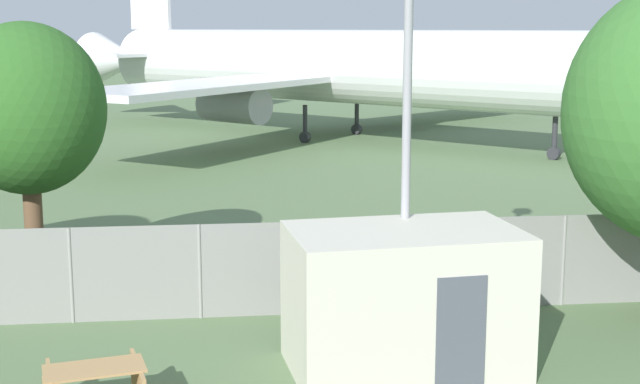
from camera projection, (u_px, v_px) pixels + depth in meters
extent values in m
cylinder|color=gray|center=(71.00, 275.00, 17.70)|extent=(0.07, 0.07, 1.95)
cylinder|color=gray|center=(200.00, 271.00, 17.98)|extent=(0.07, 0.07, 1.95)
cylinder|color=gray|center=(325.00, 268.00, 18.27)|extent=(0.07, 0.07, 1.95)
cylinder|color=gray|center=(446.00, 264.00, 18.55)|extent=(0.07, 0.07, 1.95)
cylinder|color=gray|center=(563.00, 260.00, 18.84)|extent=(0.07, 0.07, 1.95)
cube|color=gray|center=(200.00, 271.00, 17.98)|extent=(56.00, 0.01, 1.95)
cylinder|color=white|center=(358.00, 67.00, 45.68)|extent=(26.34, 26.07, 3.77)
cone|color=white|center=(118.00, 59.00, 57.20)|extent=(5.73, 5.72, 3.39)
cube|color=white|center=(425.00, 70.00, 54.05)|extent=(14.74, 12.80, 0.30)
cylinder|color=#939399|center=(400.00, 89.00, 52.70)|extent=(3.60, 3.59, 1.70)
cube|color=white|center=(204.00, 86.00, 39.54)|extent=(12.68, 14.81, 0.30)
cylinder|color=#939399|center=(234.00, 105.00, 41.66)|extent=(3.60, 3.59, 1.70)
cube|color=white|center=(154.00, 54.00, 55.02)|extent=(7.97, 8.01, 0.20)
cylinder|color=#2D2D33|center=(555.00, 138.00, 39.64)|extent=(0.24, 0.24, 1.93)
cylinder|color=#2D2D33|center=(554.00, 153.00, 39.76)|extent=(0.61, 0.61, 0.56)
cylinder|color=#2D2D33|center=(357.00, 117.00, 48.96)|extent=(0.24, 0.24, 1.93)
cylinder|color=#2D2D33|center=(357.00, 129.00, 49.08)|extent=(0.61, 0.61, 0.56)
cylinder|color=#2D2D33|center=(305.00, 124.00, 45.46)|extent=(0.24, 0.24, 1.93)
cylinder|color=#2D2D33|center=(305.00, 137.00, 45.59)|extent=(0.61, 0.61, 0.56)
cube|color=beige|center=(404.00, 300.00, 15.25)|extent=(4.10, 2.76, 2.47)
cube|color=#4C515B|center=(461.00, 334.00, 14.26)|extent=(0.84, 0.11, 1.90)
cube|color=tan|center=(94.00, 369.00, 13.49)|extent=(1.63, 1.07, 0.04)
cube|color=tan|center=(92.00, 374.00, 14.07)|extent=(1.53, 0.60, 0.04)
cylinder|color=brown|center=(34.00, 235.00, 19.54)|extent=(0.40, 0.40, 2.69)
ellipsoid|color=#2D6023|center=(27.00, 109.00, 19.03)|extent=(3.36, 3.36, 3.70)
cylinder|color=#99999E|center=(407.00, 130.00, 15.69)|extent=(0.16, 0.16, 8.10)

